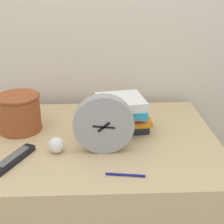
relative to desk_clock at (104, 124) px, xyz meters
The scene contains 8 objects.
wall_back 0.62m from the desk_clock, 101.91° to the left, with size 6.00×0.04×2.40m.
desk 0.52m from the desk_clock, 136.16° to the left, with size 1.10×0.70×0.77m.
desk_clock is the anchor object (origin of this frame).
book_stack 0.18m from the desk_clock, 66.78° to the left, with size 0.26×0.21×0.14m.
basket 0.38m from the desk_clock, 151.55° to the left, with size 0.18×0.18×0.15m.
tv_remote 0.32m from the desk_clock, 169.20° to the right, with size 0.11×0.18×0.02m.
crumpled_paper_ball 0.18m from the desk_clock, behind, with size 0.06×0.06×0.06m.
pen 0.20m from the desk_clock, 67.41° to the right, with size 0.12×0.03×0.01m.
Camera 1 is at (0.10, -0.72, 1.35)m, focal length 50.00 mm.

